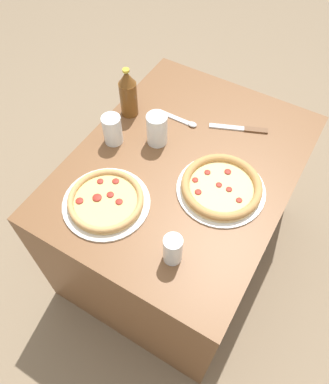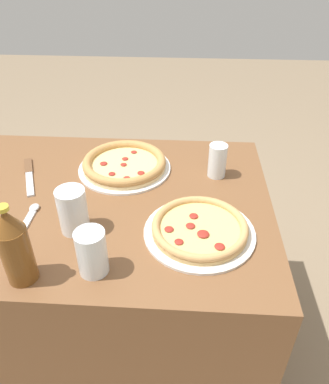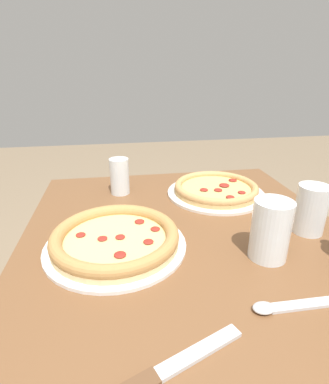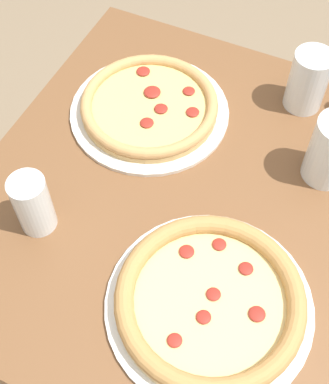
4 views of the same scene
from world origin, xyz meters
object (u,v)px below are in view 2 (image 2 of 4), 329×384
glass_red_wine (217,162)px  beer_bottle (15,246)px  glass_orange_juice (92,254)px  pizza_veggie (125,164)px  pizza_margherita (200,229)px  knife (29,175)px  spoon (29,217)px  glass_mango_juice (73,213)px

glass_red_wine → beer_bottle: bearing=44.9°
glass_orange_juice → beer_bottle: (0.16, 0.03, 0.05)m
glass_orange_juice → glass_red_wine: bearing=-125.5°
pizza_veggie → glass_orange_juice: bearing=89.3°
pizza_margherita → knife: 0.63m
pizza_veggie → knife: bearing=10.8°
glass_orange_juice → beer_bottle: 0.17m
spoon → glass_mango_juice: bearing=166.2°
beer_bottle → knife: bearing=-71.4°
glass_red_wine → knife: glass_red_wine is taller
pizza_veggie → spoon: pizza_veggie is taller
pizza_veggie → pizza_margherita: bearing=128.6°
glass_orange_juice → glass_mango_juice: size_ratio=0.93×
pizza_veggie → glass_orange_juice: glass_orange_juice is taller
knife → spoon: spoon is taller
glass_mango_juice → beer_bottle: size_ratio=0.60×
glass_orange_juice → pizza_veggie: bearing=-90.7°
glass_mango_juice → beer_bottle: beer_bottle is taller
beer_bottle → knife: size_ratio=0.95×
glass_red_wine → spoon: bearing=25.7°
beer_bottle → glass_mango_juice: bearing=-113.7°
pizza_margherita → pizza_veggie: bearing=-51.4°
glass_mango_juice → pizza_veggie: bearing=-105.7°
beer_bottle → spoon: 0.25m
pizza_veggie → spoon: 0.37m
pizza_veggie → spoon: (0.24, 0.28, -0.02)m
glass_red_wine → spoon: (0.55, 0.27, -0.05)m
pizza_margherita → beer_bottle: size_ratio=1.42×
pizza_veggie → glass_mango_juice: glass_mango_juice is taller
glass_orange_juice → glass_mango_juice: glass_mango_juice is taller
knife → spoon: size_ratio=1.35×
glass_mango_juice → knife: 0.35m
pizza_veggie → knife: pizza_veggie is taller
pizza_margherita → glass_mango_juice: glass_mango_juice is taller
pizza_margherita → glass_mango_juice: (0.34, 0.00, 0.04)m
glass_red_wine → beer_bottle: size_ratio=0.53×
glass_orange_juice → spoon: bearing=-38.6°
knife → glass_orange_juice: bearing=127.5°
glass_mango_juice → knife: bearing=-48.7°
knife → glass_mango_juice: bearing=131.3°
glass_mango_juice → spoon: bearing=-13.8°
glass_mango_juice → glass_orange_juice: bearing=119.7°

